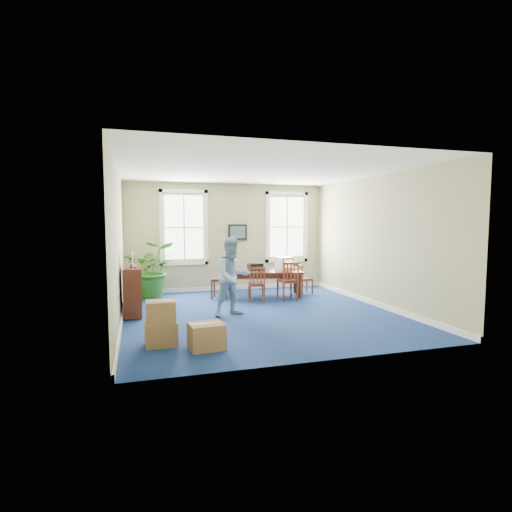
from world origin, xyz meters
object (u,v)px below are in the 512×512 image
object	(u,v)px
conference_table	(264,283)
chair_near_left	(257,284)
credenza	(133,290)
man	(233,277)
crt_tv	(284,263)
cardboard_boxes	(172,320)
potted_plant	(152,269)

from	to	relation	value
conference_table	chair_near_left	xyz separation A→B (m)	(-0.43, -0.71, 0.10)
conference_table	credenza	world-z (taller)	credenza
man	credenza	bearing A→B (deg)	143.93
crt_tv	chair_near_left	distance (m)	1.36
man	cardboard_boxes	bearing A→B (deg)	-146.07
crt_tv	chair_near_left	bearing A→B (deg)	-159.49
potted_plant	conference_table	bearing A→B (deg)	-12.73
man	crt_tv	bearing A→B (deg)	32.13
credenza	chair_near_left	bearing A→B (deg)	8.83
conference_table	cardboard_boxes	distance (m)	4.63
crt_tv	potted_plant	world-z (taller)	potted_plant
conference_table	credenza	xyz separation A→B (m)	(-3.49, -1.20, 0.17)
conference_table	cardboard_boxes	size ratio (longest dim) A/B	1.50
man	credenza	world-z (taller)	man
potted_plant	credenza	bearing A→B (deg)	-104.71
conference_table	potted_plant	xyz separation A→B (m)	(-3.00, 0.68, 0.41)
conference_table	man	bearing A→B (deg)	-111.68
conference_table	chair_near_left	size ratio (longest dim) A/B	2.27
conference_table	man	size ratio (longest dim) A/B	1.20
crt_tv	man	distance (m)	2.89
man	potted_plant	xyz separation A→B (m)	(-1.62, 2.72, -0.10)
man	chair_near_left	bearing A→B (deg)	40.31
man	potted_plant	bearing A→B (deg)	106.56
chair_near_left	cardboard_boxes	bearing A→B (deg)	61.00
chair_near_left	cardboard_boxes	size ratio (longest dim) A/B	0.66
chair_near_left	cardboard_boxes	distance (m)	3.80
chair_near_left	credenza	bearing A→B (deg)	19.08
cardboard_boxes	credenza	bearing A→B (deg)	105.20
man	potted_plant	distance (m)	3.17
potted_plant	cardboard_boxes	world-z (taller)	potted_plant
chair_near_left	potted_plant	size ratio (longest dim) A/B	0.60
conference_table	man	world-z (taller)	man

